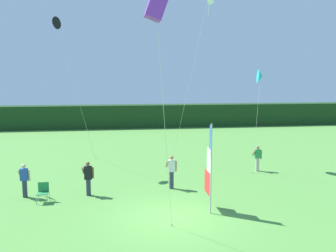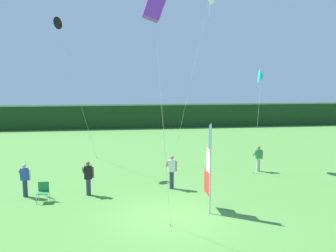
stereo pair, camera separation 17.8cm
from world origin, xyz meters
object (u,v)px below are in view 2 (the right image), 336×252
Objects in this scene: person_far_left at (258,158)px; kite_purple_box_0 at (154,8)px; person_far_right at (88,177)px; folding_chair at (43,191)px; kite_cyan_delta_2 at (261,77)px; banner_flag at (209,169)px; person_mid_field at (172,171)px; person_near_banner at (25,179)px; kite_white_diamond_3 at (207,8)px; kite_black_delta_1 at (56,24)px.

person_far_left is 0.19× the size of kite_purple_box_0.
person_far_right reaches higher than folding_chair.
kite_cyan_delta_2 is (12.33, 5.10, 5.22)m from folding_chair.
banner_flag is 2.20× the size of person_mid_field.
person_near_banner is 2.98m from person_far_right.
banner_flag reaches higher than person_mid_field.
person_far_left is 5.08m from kite_cyan_delta_2.
person_mid_field is 8.80m from kite_cyan_delta_2.
kite_white_diamond_3 is at bearing 68.14° from kite_purple_box_0.
person_mid_field is 0.21× the size of kite_purple_box_0.
folding_chair is 0.14× the size of kite_cyan_delta_2.
kite_black_delta_1 is at bearing 174.87° from kite_cyan_delta_2.
folding_chair is (-6.11, -1.15, -0.41)m from person_mid_field.
kite_purple_box_0 reaches higher than kite_cyan_delta_2.
banner_flag is at bearing -71.81° from person_mid_field.
folding_chair is 0.08× the size of kite_white_diamond_3.
person_near_banner reaches higher than person_far_left.
banner_flag is at bearing -102.28° from kite_white_diamond_3.
person_mid_field reaches higher than person_far_right.
person_mid_field is at bearing 108.19° from banner_flag.
banner_flag is at bearing -28.31° from person_far_right.
kite_white_diamond_3 is (8.86, -1.46, 0.86)m from kite_black_delta_1.
folding_chair is 0.10× the size of kite_black_delta_1.
person_far_left is at bearing -11.00° from kite_black_delta_1.
banner_flag is 3.60m from person_mid_field.
person_mid_field is (7.10, 0.34, 0.06)m from person_near_banner.
folding_chair is 14.33m from kite_cyan_delta_2.
banner_flag is at bearing -19.95° from person_near_banner.
person_far_left is at bearing -15.61° from kite_white_diamond_3.
kite_purple_box_0 is 0.76× the size of kite_white_diamond_3.
person_mid_field is at bearing -125.68° from kite_white_diamond_3.
person_far_left is 9.44m from kite_white_diamond_3.
kite_cyan_delta_2 reaches higher than person_far_left.
person_mid_field is at bearing 77.29° from kite_purple_box_0.
kite_cyan_delta_2 is at bearing 67.63° from person_far_left.
person_mid_field is at bearing -154.38° from person_far_left.
person_far_left is 0.94× the size of person_far_right.
kite_black_delta_1 reaches higher than person_far_left.
kite_purple_box_0 reaches higher than person_mid_field.
banner_flag is 8.77m from person_near_banner.
kite_black_delta_1 is at bearing 131.22° from banner_flag.
folding_chair is at bearing 130.80° from kite_purple_box_0.
person_far_left is 13.59m from kite_purple_box_0.
person_near_banner is at bearing -98.86° from kite_black_delta_1.
kite_purple_box_0 is (-7.19, -9.27, 6.87)m from person_far_left.
person_far_right is at bearing -173.04° from person_mid_field.
kite_white_diamond_3 is at bearing 28.71° from folding_chair.
kite_black_delta_1 reaches higher than person_far_right.
folding_chair is 10.40m from kite_black_delta_1.
banner_flag is at bearing -16.73° from folding_chair.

